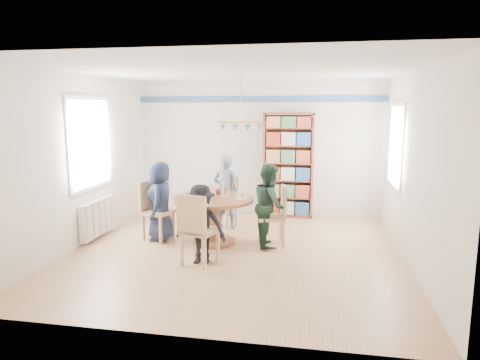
% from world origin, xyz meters
% --- Properties ---
extents(ground, '(5.00, 5.00, 0.00)m').
position_xyz_m(ground, '(0.00, 0.00, 0.00)').
color(ground, tan).
extents(room_shell, '(5.00, 5.00, 5.00)m').
position_xyz_m(room_shell, '(-0.26, 0.87, 1.65)').
color(room_shell, white).
rests_on(room_shell, ground).
extents(radiator, '(0.12, 1.00, 0.60)m').
position_xyz_m(radiator, '(-2.42, 0.30, 0.35)').
color(radiator, silver).
rests_on(radiator, ground).
extents(dining_table, '(1.30, 1.30, 0.75)m').
position_xyz_m(dining_table, '(-0.43, 0.39, 0.56)').
color(dining_table, brown).
rests_on(dining_table, ground).
extents(chair_left, '(0.54, 0.54, 0.99)m').
position_xyz_m(chair_left, '(-1.46, 0.42, 0.54)').
color(chair_left, tan).
rests_on(chair_left, ground).
extents(chair_right, '(0.49, 0.49, 0.96)m').
position_xyz_m(chair_right, '(0.58, 0.44, 0.53)').
color(chair_right, tan).
rests_on(chair_right, ground).
extents(chair_far, '(0.51, 0.51, 0.92)m').
position_xyz_m(chair_far, '(-0.44, 1.41, 0.50)').
color(chair_far, tan).
rests_on(chair_far, ground).
extents(chair_near, '(0.56, 0.56, 1.03)m').
position_xyz_m(chair_near, '(-0.42, -0.67, 0.57)').
color(chair_near, tan).
rests_on(chair_near, ground).
extents(person_left, '(0.52, 0.71, 1.32)m').
position_xyz_m(person_left, '(-1.34, 0.41, 0.66)').
color(person_left, '#182136').
rests_on(person_left, ground).
extents(person_right, '(0.63, 0.74, 1.32)m').
position_xyz_m(person_right, '(0.48, 0.40, 0.66)').
color(person_right, '#183123').
rests_on(person_right, ground).
extents(person_far, '(0.53, 0.39, 1.34)m').
position_xyz_m(person_far, '(-0.42, 1.30, 0.67)').
color(person_far, gray).
rests_on(person_far, ground).
extents(person_near, '(0.78, 0.52, 1.13)m').
position_xyz_m(person_near, '(-0.38, -0.56, 0.57)').
color(person_near, black).
rests_on(person_near, ground).
extents(bookshelf, '(0.99, 0.30, 2.08)m').
position_xyz_m(bookshelf, '(0.63, 2.34, 1.02)').
color(bookshelf, maroon).
rests_on(bookshelf, ground).
extents(tableware, '(1.08, 1.08, 0.28)m').
position_xyz_m(tableware, '(-0.45, 0.41, 0.81)').
color(tableware, white).
rests_on(tableware, dining_table).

